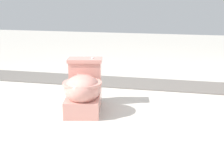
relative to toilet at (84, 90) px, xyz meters
The scene contains 3 objects.
ground_plane 0.24m from the toilet, 33.79° to the right, with size 14.00×14.00×0.00m, color #B7B2A8.
gravel_strip 1.23m from the toilet, 158.26° to the left, with size 0.56×8.00×0.01m, color #605B56.
toilet is the anchor object (origin of this frame).
Camera 1 is at (2.84, 1.01, 1.15)m, focal length 50.00 mm.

